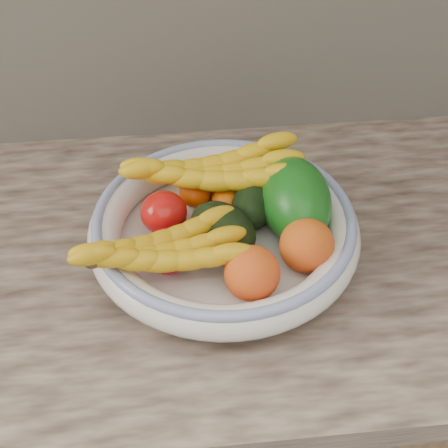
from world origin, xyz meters
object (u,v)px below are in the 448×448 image
Objects in this scene: fruit_bowl at (224,230)px; banana_bunch_back at (213,175)px; green_mango at (295,200)px; banana_bunch_front at (161,254)px.

fruit_bowl is 0.09m from banana_bunch_back.
green_mango is at bearing -26.89° from banana_bunch_back.
banana_bunch_back is at bearing 150.27° from green_mango.
fruit_bowl is 0.12m from banana_bunch_front.
green_mango is 0.22m from banana_bunch_front.
fruit_bowl is at bearing 26.85° from banana_bunch_front.
banana_bunch_back is (-0.11, 0.05, 0.01)m from green_mango.
fruit_bowl is 1.56× the size of banana_bunch_front.
banana_bunch_back is at bearing 49.22° from banana_bunch_front.
banana_bunch_back reaches higher than fruit_bowl.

